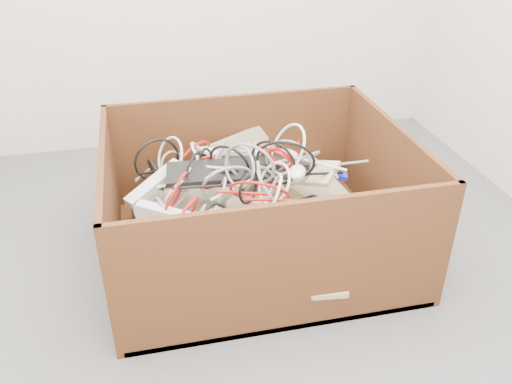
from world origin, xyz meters
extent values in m
plane|color=#5A5A5D|center=(0.00, 0.00, 0.00)|extent=(3.00, 3.00, 0.00)
cube|color=#432110|center=(0.06, 0.20, 0.01)|extent=(1.26, 1.05, 0.03)
cube|color=#432110|center=(0.06, 0.72, 0.28)|extent=(1.26, 0.02, 0.57)
cube|color=#432110|center=(0.06, -0.31, 0.28)|extent=(1.26, 0.03, 0.57)
cube|color=#432110|center=(0.68, 0.20, 0.28)|extent=(0.02, 1.00, 0.57)
cube|color=#432110|center=(-0.56, 0.20, 0.28)|extent=(0.02, 1.00, 0.57)
cube|color=tan|center=(0.06, 0.22, 0.08)|extent=(1.11, 0.96, 0.20)
cube|color=tan|center=(-0.05, 0.15, 0.17)|extent=(0.79, 0.71, 0.22)
cube|color=tan|center=(-0.12, 0.47, 0.19)|extent=(0.42, 0.18, 0.11)
cube|color=tan|center=(0.24, 0.33, 0.19)|extent=(0.39, 0.35, 0.19)
cube|color=tan|center=(0.23, -0.13, 0.17)|extent=(0.18, 0.42, 0.08)
cube|color=tan|center=(-0.30, 0.06, 0.23)|extent=(0.42, 0.18, 0.14)
cube|color=tan|center=(0.28, 0.07, 0.25)|extent=(0.31, 0.42, 0.13)
cube|color=tan|center=(0.04, 0.64, 0.31)|extent=(0.41, 0.21, 0.18)
cube|color=tan|center=(0.06, 0.22, 0.30)|extent=(0.32, 0.42, 0.13)
cube|color=tan|center=(0.26, 0.32, 0.33)|extent=(0.37, 0.39, 0.17)
cube|color=black|center=(0.14, 0.34, 0.38)|extent=(0.41, 0.16, 0.09)
cube|color=black|center=(-0.12, 0.24, 0.41)|extent=(0.42, 0.20, 0.06)
ellipsoid|color=beige|center=(-0.43, 0.28, 0.31)|extent=(0.13, 0.13, 0.04)
ellipsoid|color=beige|center=(0.27, 0.47, 0.34)|extent=(0.12, 0.13, 0.04)
ellipsoid|color=beige|center=(-0.04, -0.18, 0.32)|extent=(0.13, 0.10, 0.04)
ellipsoid|color=beige|center=(0.19, 0.07, 0.46)|extent=(0.11, 0.13, 0.04)
ellipsoid|color=beige|center=(-0.11, 0.48, 0.39)|extent=(0.13, 0.12, 0.04)
ellipsoid|color=black|center=(0.38, -0.02, 0.30)|extent=(0.13, 0.12, 0.04)
ellipsoid|color=black|center=(0.61, -0.20, 0.36)|extent=(0.13, 0.11, 0.04)
ellipsoid|color=beige|center=(-0.22, -0.11, 0.36)|extent=(0.13, 0.12, 0.04)
cube|color=silver|center=(-0.37, 0.30, 0.35)|extent=(0.27, 0.23, 0.12)
cube|color=silver|center=(-0.31, 0.03, 0.35)|extent=(0.30, 0.17, 0.10)
cube|color=#0D17CF|center=(0.45, 0.22, 0.34)|extent=(0.06, 0.05, 0.03)
torus|color=black|center=(-0.35, 0.45, 0.29)|extent=(0.12, 0.27, 0.28)
torus|color=gray|center=(-0.08, 0.40, 0.40)|extent=(0.12, 0.21, 0.22)
torus|color=gray|center=(0.26, 0.26, 0.41)|extent=(0.26, 0.20, 0.20)
torus|color=silver|center=(-0.27, 0.28, 0.37)|extent=(0.17, 0.22, 0.18)
torus|color=#B50F0C|center=(-0.19, 0.48, 0.35)|extent=(0.26, 0.19, 0.29)
torus|color=#B50F0C|center=(0.15, 0.18, 0.48)|extent=(0.12, 0.13, 0.16)
torus|color=gray|center=(0.20, 0.23, 0.42)|extent=(0.25, 0.18, 0.30)
torus|color=gray|center=(-0.11, 0.09, 0.41)|extent=(0.05, 0.15, 0.15)
torus|color=silver|center=(0.10, 0.07, 0.42)|extent=(0.16, 0.25, 0.22)
torus|color=black|center=(-0.02, 0.03, 0.43)|extent=(0.10, 0.10, 0.13)
torus|color=black|center=(-0.35, 0.49, 0.37)|extent=(0.30, 0.10, 0.31)
torus|color=black|center=(0.15, -0.07, 0.40)|extent=(0.23, 0.22, 0.12)
torus|color=gray|center=(-0.04, 0.11, 0.49)|extent=(0.11, 0.22, 0.24)
torus|color=black|center=(0.00, 0.11, 0.42)|extent=(0.12, 0.11, 0.15)
torus|color=gray|center=(-0.36, 0.09, 0.34)|extent=(0.06, 0.14, 0.14)
torus|color=#B50F0C|center=(-0.29, -0.03, 0.36)|extent=(0.22, 0.21, 0.26)
torus|color=#B50F0C|center=(0.02, 0.00, 0.43)|extent=(0.29, 0.20, 0.26)
torus|color=silver|center=(-0.29, 0.21, 0.33)|extent=(0.19, 0.14, 0.20)
torus|color=#B50F0C|center=(-0.14, 0.30, 0.38)|extent=(0.20, 0.16, 0.15)
torus|color=black|center=(0.17, 0.16, 0.47)|extent=(0.28, 0.19, 0.29)
torus|color=gray|center=(0.01, 0.14, 0.49)|extent=(0.24, 0.19, 0.29)
torus|color=black|center=(-0.17, -0.08, 0.39)|extent=(0.11, 0.10, 0.12)
torus|color=black|center=(-0.20, 0.30, 0.40)|extent=(0.14, 0.18, 0.21)
torus|color=black|center=(-0.14, 0.38, 0.38)|extent=(0.12, 0.17, 0.20)
torus|color=gray|center=(-0.08, 0.14, 0.40)|extent=(0.30, 0.15, 0.28)
torus|color=gray|center=(0.09, 0.02, 0.42)|extent=(0.21, 0.31, 0.25)
torus|color=black|center=(-0.05, 0.26, 0.43)|extent=(0.23, 0.18, 0.27)
torus|color=silver|center=(0.06, -0.03, 0.41)|extent=(0.15, 0.26, 0.23)
torus|color=black|center=(0.12, 0.18, 0.45)|extent=(0.23, 0.21, 0.30)
torus|color=gray|center=(-0.28, 0.49, 0.34)|extent=(0.16, 0.09, 0.17)
torus|color=silver|center=(-0.26, 0.32, 0.36)|extent=(0.17, 0.13, 0.20)
torus|color=silver|center=(-0.29, 0.48, 0.39)|extent=(0.14, 0.26, 0.24)
torus|color=black|center=(-0.15, 0.38, 0.35)|extent=(0.19, 0.16, 0.18)
torus|color=silver|center=(0.19, 0.23, 0.49)|extent=(0.16, 0.32, 0.29)
torus|color=silver|center=(-0.14, 0.42, 0.38)|extent=(0.16, 0.27, 0.23)
torus|color=#B50F0C|center=(0.19, 0.31, 0.40)|extent=(0.24, 0.30, 0.23)
torus|color=#B50F0C|center=(-0.30, 0.15, 0.36)|extent=(0.19, 0.29, 0.31)
cylinder|color=black|center=(-0.14, 0.23, 0.41)|extent=(0.24, 0.06, 0.06)
cylinder|color=silver|center=(-0.04, 0.12, 0.40)|extent=(0.25, 0.15, 0.03)
cylinder|color=black|center=(-0.15, 0.22, 0.41)|extent=(0.07, 0.14, 0.03)
cylinder|color=gray|center=(-0.23, -0.01, 0.37)|extent=(0.20, 0.04, 0.02)
cylinder|color=silver|center=(0.06, 0.21, 0.46)|extent=(0.06, 0.29, 0.03)
cylinder|color=silver|center=(0.23, 0.39, 0.39)|extent=(0.15, 0.12, 0.05)
cylinder|color=gray|center=(-0.22, -0.05, 0.39)|extent=(0.09, 0.19, 0.05)
cylinder|color=gray|center=(-0.14, 0.14, 0.45)|extent=(0.08, 0.11, 0.04)
cylinder|color=gray|center=(-0.42, 0.50, 0.30)|extent=(0.08, 0.14, 0.04)
cylinder|color=#B50F0C|center=(0.34, 0.54, 0.37)|extent=(0.07, 0.17, 0.07)
cylinder|color=silver|center=(-0.13, -0.14, 0.36)|extent=(0.20, 0.10, 0.06)
cylinder|color=silver|center=(0.18, 0.24, 0.43)|extent=(0.15, 0.15, 0.07)
cylinder|color=silver|center=(-0.23, -0.16, 0.34)|extent=(0.12, 0.09, 0.05)
cylinder|color=black|center=(-0.34, 0.41, 0.35)|extent=(0.21, 0.10, 0.07)
cylinder|color=#B50F0C|center=(0.03, -0.07, 0.44)|extent=(0.18, 0.05, 0.02)
cylinder|color=silver|center=(0.35, 0.21, 0.41)|extent=(0.20, 0.15, 0.03)
cylinder|color=gray|center=(0.42, -0.11, 0.37)|extent=(0.02, 0.21, 0.03)
cylinder|color=gray|center=(0.05, 0.30, 0.46)|extent=(0.20, 0.04, 0.02)
cylinder|color=gray|center=(-0.30, -0.10, 0.32)|extent=(0.20, 0.04, 0.03)
cylinder|color=silver|center=(-0.39, -0.17, 0.29)|extent=(0.14, 0.07, 0.02)
cylinder|color=black|center=(-0.19, 0.10, 0.43)|extent=(0.24, 0.02, 0.03)
cylinder|color=gray|center=(0.47, 0.34, 0.33)|extent=(0.24, 0.16, 0.10)
cylinder|color=#B50F0C|center=(-0.04, 0.00, 0.43)|extent=(0.21, 0.05, 0.03)
cylinder|color=gray|center=(-0.14, 0.04, 0.37)|extent=(0.12, 0.28, 0.06)
cylinder|color=silver|center=(-0.14, 0.27, 0.42)|extent=(0.17, 0.16, 0.06)
cylinder|color=gray|center=(-0.16, 0.46, 0.37)|extent=(0.11, 0.12, 0.06)
cylinder|color=black|center=(-0.25, 0.49, 0.32)|extent=(0.02, 0.14, 0.04)
cylinder|color=black|center=(0.31, 0.17, 0.39)|extent=(0.26, 0.08, 0.07)
cylinder|color=silver|center=(-0.28, 0.28, 0.35)|extent=(0.18, 0.14, 0.07)
cylinder|color=gray|center=(-0.23, -0.02, 0.37)|extent=(0.22, 0.11, 0.09)
cylinder|color=gray|center=(-0.43, -0.16, 0.25)|extent=(0.10, 0.14, 0.04)
cylinder|color=gray|center=(0.43, 0.26, 0.34)|extent=(0.08, 0.27, 0.10)
cylinder|color=gray|center=(-0.11, 0.42, 0.40)|extent=(0.16, 0.20, 0.07)
camera|label=1|loc=(-0.39, -1.75, 1.49)|focal=37.70mm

